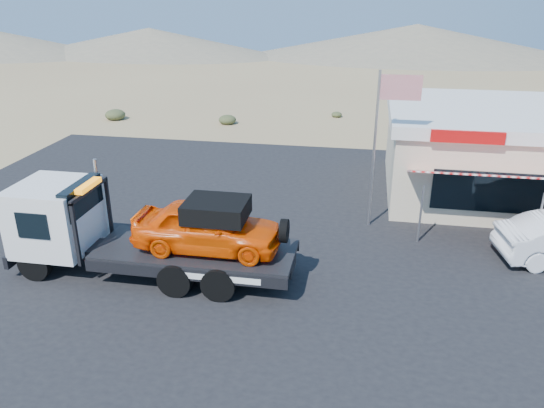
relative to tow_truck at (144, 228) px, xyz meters
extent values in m
plane|color=#967C55|center=(2.38, 0.60, -1.62)|extent=(120.00, 120.00, 0.00)
cube|color=black|center=(4.38, 3.60, -1.61)|extent=(32.00, 24.00, 0.02)
cylinder|color=black|center=(-3.36, -1.05, -1.08)|extent=(1.05, 0.31, 1.05)
cylinder|color=black|center=(-3.36, 1.05, -1.08)|extent=(1.05, 0.31, 1.05)
cylinder|color=black|center=(1.36, -1.05, -1.08)|extent=(1.05, 0.58, 1.05)
cylinder|color=black|center=(1.36, 1.05, -1.08)|extent=(1.05, 0.58, 1.05)
cylinder|color=black|center=(2.72, -1.05, -1.08)|extent=(1.05, 0.58, 1.05)
cylinder|color=black|center=(2.72, 1.05, -1.08)|extent=(1.05, 0.58, 1.05)
cube|color=black|center=(0.52, 0.00, -0.92)|extent=(8.60, 1.05, 0.31)
cube|color=white|center=(-3.05, 0.00, 0.18)|extent=(2.31, 2.46, 2.20)
cube|color=black|center=(-2.05, 0.00, 0.91)|extent=(0.37, 2.10, 0.94)
cube|color=black|center=(-1.74, 0.00, 0.13)|extent=(0.10, 2.31, 2.10)
cube|color=orange|center=(-1.74, 0.00, 1.33)|extent=(0.26, 1.26, 0.16)
cube|color=black|center=(1.67, 0.00, -0.63)|extent=(6.29, 2.41, 0.16)
imported|color=#FF4D03|center=(2.09, 0.00, 0.23)|extent=(4.62, 1.86, 1.57)
cube|color=black|center=(2.41, 0.00, 0.83)|extent=(1.89, 1.57, 0.58)
cube|color=beige|center=(12.88, 9.60, 0.10)|extent=(10.00, 8.00, 3.40)
cube|color=white|center=(12.88, 9.60, 2.05)|extent=(10.40, 8.40, 0.50)
cube|color=red|center=(10.38, 5.34, 2.05)|extent=(2.60, 0.12, 0.45)
cube|color=black|center=(12.88, 5.58, -0.10)|extent=(7.00, 0.06, 1.60)
cube|color=red|center=(12.88, 4.70, 0.85)|extent=(9.00, 1.73, 0.61)
cylinder|color=#99999E|center=(8.88, 3.90, -0.50)|extent=(0.08, 0.08, 2.20)
cylinder|color=#99999E|center=(12.88, 3.90, -0.50)|extent=(0.08, 0.08, 2.20)
cylinder|color=#99999E|center=(7.08, 5.10, 1.40)|extent=(0.10, 0.10, 6.00)
cube|color=#B20C14|center=(7.83, 5.10, 3.80)|extent=(1.50, 0.02, 0.90)
ellipsoid|color=#363E21|center=(-10.69, 19.96, -1.24)|extent=(1.41, 1.41, 0.76)
ellipsoid|color=#363E21|center=(-2.60, 20.12, -1.30)|extent=(1.19, 1.19, 0.64)
ellipsoid|color=#363E21|center=(4.61, 23.44, -1.42)|extent=(0.75, 0.75, 0.41)
cone|color=#726B59|center=(-22.62, 55.60, 0.13)|extent=(36.00, 36.00, 3.50)
cone|color=#726B59|center=(12.38, 58.60, 0.48)|extent=(44.00, 44.00, 4.20)
camera|label=1|loc=(6.71, -14.30, 7.17)|focal=35.00mm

